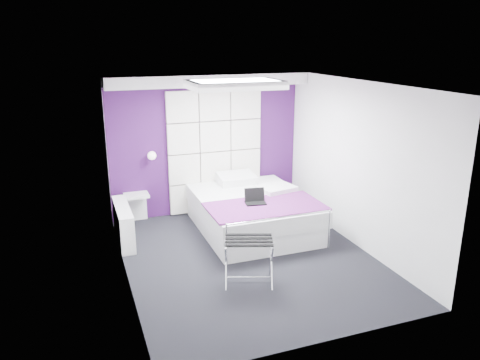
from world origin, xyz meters
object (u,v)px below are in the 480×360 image
object	(u,v)px
radiator	(123,224)
bed	(252,211)
nightstand	(136,195)
luggage_rack	(249,261)
laptop	(255,199)
wall_lamp	(152,155)

from	to	relation	value
radiator	bed	size ratio (longest dim) A/B	0.53
radiator	nightstand	distance (m)	0.82
luggage_rack	radiator	bearing A→B (deg)	145.45
bed	laptop	world-z (taller)	laptop
wall_lamp	laptop	size ratio (longest dim) A/B	0.46
radiator	luggage_rack	bearing A→B (deg)	-54.10
radiator	luggage_rack	size ratio (longest dim) A/B	1.90
radiator	laptop	size ratio (longest dim) A/B	3.64
wall_lamp	bed	world-z (taller)	wall_lamp
luggage_rack	nightstand	bearing A→B (deg)	131.82
bed	laptop	xyz separation A→B (m)	(-0.11, -0.39, 0.36)
radiator	nightstand	world-z (taller)	radiator
luggage_rack	laptop	bearing A→B (deg)	84.73
wall_lamp	luggage_rack	size ratio (longest dim) A/B	0.24
bed	laptop	bearing A→B (deg)	-106.07
radiator	luggage_rack	xyz separation A→B (m)	(1.43, -1.97, 0.01)
nightstand	bed	bearing A→B (deg)	-28.67
radiator	nightstand	bearing A→B (deg)	65.65
wall_lamp	luggage_rack	xyz separation A→B (m)	(0.79, -2.73, -0.91)
bed	laptop	size ratio (longest dim) A/B	6.81
laptop	wall_lamp	bearing A→B (deg)	143.70
bed	luggage_rack	distance (m)	1.84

